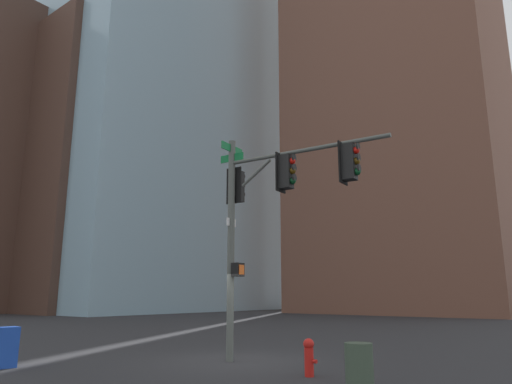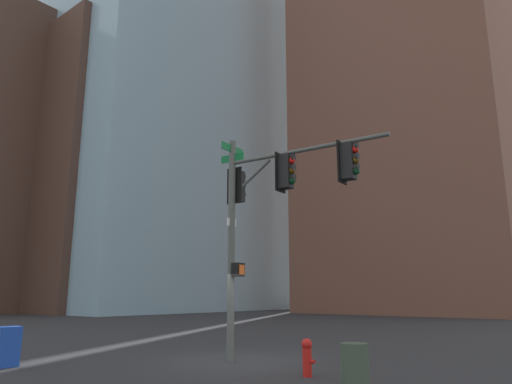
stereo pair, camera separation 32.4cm
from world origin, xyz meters
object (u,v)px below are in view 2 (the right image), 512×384
litter_bin (355,368)px  fire_hydrant (307,356)px  newspaper_box (7,347)px  signal_pole_assembly (267,200)px

litter_bin → fire_hydrant: bearing=150.5°
fire_hydrant → newspaper_box: (-7.10, -3.86, 0.05)m
signal_pole_assembly → newspaper_box: signal_pole_assembly is taller
newspaper_box → signal_pole_assembly: bearing=46.7°
fire_hydrant → litter_bin: size_ratio=0.92×
signal_pole_assembly → litter_bin: (3.73, -1.96, -4.18)m
fire_hydrant → litter_bin: 2.06m
signal_pole_assembly → fire_hydrant: (1.93, -0.94, -4.19)m
signal_pole_assembly → fire_hydrant: 4.70m
fire_hydrant → litter_bin: litter_bin is taller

